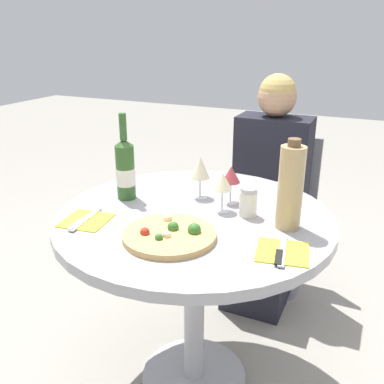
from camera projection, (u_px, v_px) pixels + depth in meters
ground_plane at (194, 378)px, 1.77m from camera, size 12.00×12.00×0.00m
dining_table at (194, 245)px, 1.55m from camera, size 0.97×0.97×0.74m
chair_behind_diner at (272, 216)px, 2.31m from camera, size 0.42×0.42×0.82m
seated_diner at (266, 205)px, 2.15m from camera, size 0.36×0.41×1.15m
pizza_large at (170, 235)px, 1.32m from camera, size 0.29×0.29×0.05m
wine_bottle at (125, 169)px, 1.60m from camera, size 0.07×0.07×0.33m
tall_carafe at (290, 187)px, 1.35m from camera, size 0.08×0.08×0.30m
sugar_shaker at (248, 202)px, 1.47m from camera, size 0.06×0.06×0.10m
wine_glass_back_left at (200, 168)px, 1.61m from camera, size 0.07×0.07×0.16m
wine_glass_front_right at (223, 182)px, 1.49m from camera, size 0.07×0.07×0.14m
wine_glass_back_right at (231, 176)px, 1.56m from camera, size 0.07×0.07×0.14m
place_setting_left at (85, 220)px, 1.44m from camera, size 0.17×0.19×0.01m
place_setting_right at (282, 252)px, 1.24m from camera, size 0.17×0.19×0.01m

